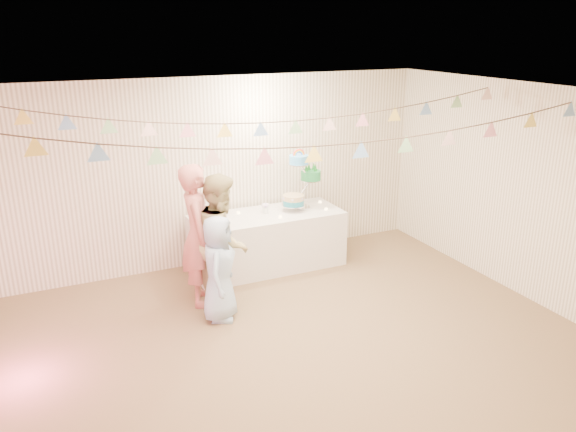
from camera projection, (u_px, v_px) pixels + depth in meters
name	position (u px, v px, depth m)	size (l,w,h in m)	color
floor	(302.00, 341.00, 6.02)	(6.00, 6.00, 0.00)	brown
ceiling	(305.00, 96.00, 5.19)	(6.00, 6.00, 0.00)	white
back_wall	(223.00, 172.00, 7.76)	(6.00, 6.00, 0.00)	white
front_wall	(483.00, 353.00, 3.46)	(6.00, 6.00, 0.00)	white
right_wall	(525.00, 192.00, 6.80)	(5.00, 5.00, 0.00)	white
table	(267.00, 241.00, 7.79)	(2.07, 0.83, 0.78)	white
cake_stand	(302.00, 182.00, 7.81)	(0.71, 0.42, 0.80)	silver
cake_bottom	(294.00, 206.00, 7.80)	(0.31, 0.31, 0.15)	teal
cake_middle	(310.00, 182.00, 7.97)	(0.27, 0.27, 0.22)	#1E8943
cake_top_tier	(299.00, 167.00, 7.68)	(0.25, 0.25, 0.19)	#479FE2
platter	(225.00, 223.00, 7.38)	(0.34, 0.34, 0.02)	white
posy	(265.00, 210.00, 7.69)	(0.12, 0.12, 0.14)	white
person_adult_a	(198.00, 235.00, 6.64)	(0.63, 0.41, 1.73)	#C16D65
person_adult_b	(222.00, 240.00, 6.63)	(0.79, 0.61, 1.62)	tan
person_child	(219.00, 268.00, 6.32)	(0.61, 0.39, 1.24)	#A1C0E3
bunting_back	(260.00, 108.00, 6.21)	(5.60, 1.10, 0.40)	pink
bunting_front	(314.00, 129.00, 5.11)	(5.60, 0.90, 0.36)	#72A5E5
tealight_0	(214.00, 225.00, 7.21)	(0.04, 0.04, 0.03)	#FFD88C
tealight_1	(238.00, 213.00, 7.68)	(0.04, 0.04, 0.03)	#FFD88C
tealight_2	(280.00, 217.00, 7.51)	(0.04, 0.04, 0.03)	#FFD88C
tealight_3	(284.00, 205.00, 7.99)	(0.04, 0.04, 0.03)	#FFD88C
tealight_4	(326.00, 209.00, 7.83)	(0.04, 0.04, 0.03)	#FFD88C
tealight_5	(320.00, 202.00, 8.15)	(0.04, 0.04, 0.03)	#FFD88C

